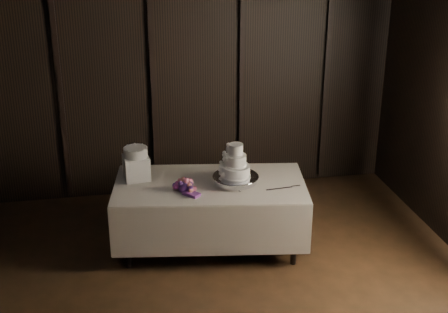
# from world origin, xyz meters

# --- Properties ---
(room) EXTENTS (6.08, 7.08, 3.08)m
(room) POSITION_xyz_m (0.00, 0.00, 1.50)
(room) COLOR black
(room) RESTS_ON ground
(display_table) EXTENTS (2.12, 1.32, 0.76)m
(display_table) POSITION_xyz_m (0.44, 1.96, 0.42)
(display_table) COLOR beige
(display_table) RESTS_ON ground
(cake_stand) EXTENTS (0.62, 0.62, 0.09)m
(cake_stand) POSITION_xyz_m (0.70, 1.89, 0.81)
(cake_stand) COLOR silver
(cake_stand) RESTS_ON display_table
(wedding_cake) EXTENTS (0.33, 0.30, 0.36)m
(wedding_cake) POSITION_xyz_m (0.67, 1.87, 0.99)
(wedding_cake) COLOR white
(wedding_cake) RESTS_ON cake_stand
(bouquet) EXTENTS (0.47, 0.46, 0.18)m
(bouquet) POSITION_xyz_m (0.16, 1.82, 0.82)
(bouquet) COLOR #C5556E
(bouquet) RESTS_ON display_table
(box_pedestal) EXTENTS (0.29, 0.29, 0.25)m
(box_pedestal) POSITION_xyz_m (-0.30, 2.22, 0.89)
(box_pedestal) COLOR white
(box_pedestal) RESTS_ON display_table
(small_cake) EXTENTS (0.26, 0.26, 0.10)m
(small_cake) POSITION_xyz_m (-0.30, 2.22, 1.06)
(small_cake) COLOR white
(small_cake) RESTS_ON box_pedestal
(cake_knife) EXTENTS (0.37, 0.06, 0.01)m
(cake_knife) POSITION_xyz_m (1.11, 1.68, 0.77)
(cake_knife) COLOR silver
(cake_knife) RESTS_ON display_table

